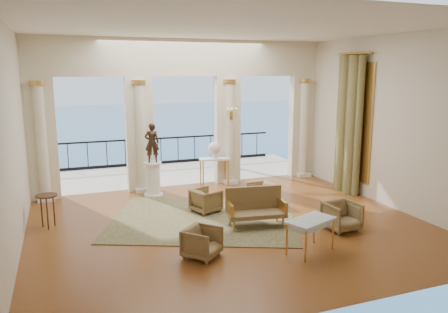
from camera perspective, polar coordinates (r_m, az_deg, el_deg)
name	(u,v)px	position (r m, az deg, el deg)	size (l,w,h in m)	color
floor	(230,225)	(10.39, 0.85, -8.94)	(9.00, 9.00, 0.00)	#442511
room_walls	(251,106)	(8.75, 3.60, 6.62)	(9.00, 9.00, 9.00)	beige
arcade	(185,104)	(13.42, -5.14, 6.89)	(9.00, 0.56, 4.50)	beige
terrace	(171,174)	(15.72, -6.91, -2.24)	(10.00, 3.60, 0.10)	#BDB49F
balustrade	(161,153)	(17.15, -8.22, 0.41)	(9.00, 0.06, 1.03)	black
palm_tree	(216,56)	(16.65, -1.06, 12.94)	(2.00, 2.00, 4.50)	#4C3823
sea	(87,135)	(69.83, -17.50, 2.74)	(160.00, 160.00, 0.00)	#216899
curtain	(348,125)	(13.27, 15.93, 4.02)	(0.33, 1.40, 4.09)	brown
window_frame	(354,122)	(13.37, 16.60, 4.38)	(0.04, 1.60, 3.40)	gold
wall_sconce	(231,115)	(13.60, 0.96, 5.49)	(0.30, 0.11, 0.33)	gold
rug	(203,219)	(10.77, -2.70, -8.14)	(4.38, 3.41, 0.02)	#2E361B
armchair_a	(202,241)	(8.62, -2.88, -10.96)	(0.63, 0.59, 0.65)	#4C4021
armchair_b	(342,215)	(10.33, 15.13, -7.35)	(0.70, 0.65, 0.72)	#4C4021
armchair_c	(261,192)	(11.92, 4.92, -4.70)	(0.62, 0.58, 0.64)	#4C4021
armchair_d	(206,199)	(11.23, -2.36, -5.61)	(0.64, 0.60, 0.66)	#4C4021
settee	(255,207)	(10.27, 4.09, -6.59)	(1.43, 0.78, 0.90)	#4C4021
game_table	(311,223)	(8.89, 11.27, -8.47)	(1.13, 0.88, 0.69)	#A5BFCB
pedestal	(153,180)	(12.73, -9.24, -3.03)	(0.55, 0.55, 1.01)	silver
statue	(152,143)	(12.51, -9.39, 1.78)	(0.41, 0.27, 1.12)	#301E15
console_table	(214,163)	(13.64, -1.26, -0.84)	(0.98, 0.50, 0.89)	silver
urn	(214,149)	(13.55, -1.27, 0.99)	(0.39, 0.39, 0.51)	white
side_table	(47,199)	(10.82, -22.15, -5.22)	(0.48, 0.48, 0.78)	black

